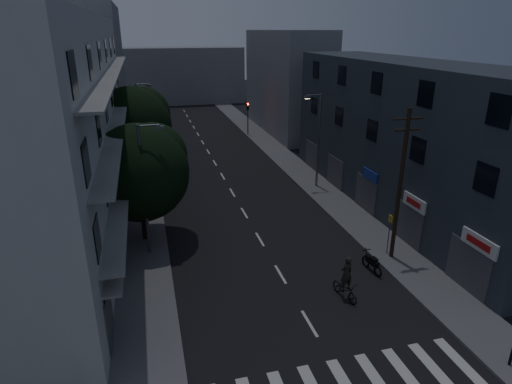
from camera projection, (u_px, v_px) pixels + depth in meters
name	position (u px, v px, depth m)	size (l,w,h in m)	color
ground	(222.00, 175.00, 41.07)	(160.00, 160.00, 0.00)	black
sidewalk_left	(141.00, 180.00, 39.27)	(3.00, 90.00, 0.15)	#565659
sidewalk_right	(295.00, 168.00, 42.83)	(3.00, 90.00, 0.15)	#565659
lane_markings	(211.00, 157.00, 46.72)	(0.15, 60.50, 0.01)	beige
building_left	(66.00, 124.00, 29.42)	(7.00, 36.00, 14.00)	#B8B8B2
building_right	(404.00, 137.00, 32.02)	(6.19, 28.00, 11.00)	#292F37
building_far_left	(98.00, 71.00, 56.17)	(6.00, 20.00, 16.00)	slate
building_far_right	(286.00, 82.00, 56.97)	(6.00, 20.00, 13.00)	slate
building_far_end	(177.00, 75.00, 79.97)	(24.00, 8.00, 10.00)	slate
tree_near	(140.00, 169.00, 26.66)	(6.20, 6.20, 7.64)	black
tree_mid	(133.00, 123.00, 37.39)	(6.84, 6.84, 8.42)	black
tree_far	(138.00, 113.00, 46.93)	(5.59, 5.59, 6.92)	black
traffic_signal_far_right	(248.00, 112.00, 55.11)	(0.28, 0.37, 4.10)	black
traffic_signal_far_left	(145.00, 115.00, 52.84)	(0.28, 0.37, 4.10)	black
street_lamp_left_near	(145.00, 184.00, 24.96)	(1.51, 0.25, 8.00)	#575A5E
street_lamp_right	(317.00, 136.00, 36.17)	(1.51, 0.25, 8.00)	slate
street_lamp_left_far	(141.00, 120.00, 42.88)	(1.51, 0.25, 8.00)	slate
utility_pole	(400.00, 183.00, 24.33)	(1.80, 0.24, 9.00)	black
bus_stop_sign	(390.00, 227.00, 25.78)	(0.06, 0.35, 2.52)	#595B60
motorcycle	(372.00, 264.00, 24.54)	(0.54, 1.89, 1.21)	black
cyclist	(345.00, 284.00, 21.94)	(1.08, 2.01, 2.42)	black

